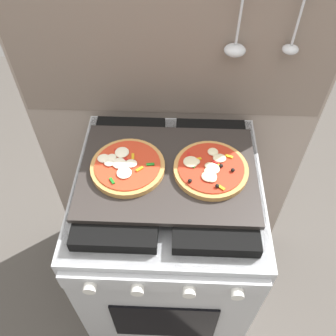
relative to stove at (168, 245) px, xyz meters
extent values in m
plane|color=#4C4742|center=(0.00, 0.00, -0.45)|extent=(4.00, 4.00, 0.00)
cube|color=gray|center=(0.00, 0.34, 0.32)|extent=(1.10, 0.03, 1.55)
cube|color=gray|center=(0.00, 0.32, 0.70)|extent=(1.08, 0.00, 0.56)
cylinder|color=silver|center=(0.19, 0.29, 0.83)|extent=(0.01, 0.01, 0.21)
ellipsoid|color=silver|center=(0.19, 0.29, 0.70)|extent=(0.07, 0.06, 0.04)
cylinder|color=silver|center=(0.36, 0.29, 0.83)|extent=(0.01, 0.01, 0.21)
ellipsoid|color=silver|center=(0.36, 0.29, 0.71)|extent=(0.05, 0.04, 0.03)
cube|color=#B7BABF|center=(0.00, 0.00, -0.02)|extent=(0.60, 0.60, 0.86)
cube|color=black|center=(0.00, 0.00, 0.40)|extent=(0.59, 0.59, 0.01)
cube|color=black|center=(-0.14, 0.00, 0.43)|extent=(0.24, 0.51, 0.04)
cube|color=black|center=(0.14, 0.00, 0.43)|extent=(0.24, 0.51, 0.04)
cube|color=#B7BABF|center=(0.00, -0.31, 0.35)|extent=(0.58, 0.02, 0.07)
cylinder|color=silver|center=(-0.20, -0.33, 0.35)|extent=(0.04, 0.02, 0.04)
cylinder|color=silver|center=(-0.07, -0.33, 0.35)|extent=(0.04, 0.02, 0.04)
cylinder|color=silver|center=(0.07, -0.33, 0.35)|extent=(0.04, 0.02, 0.04)
cylinder|color=silver|center=(0.20, -0.33, 0.35)|extent=(0.04, 0.02, 0.04)
cube|color=black|center=(0.00, -0.30, 0.00)|extent=(0.36, 0.01, 0.28)
cube|color=#2D2826|center=(0.00, 0.00, 0.46)|extent=(0.54, 0.38, 0.02)
cylinder|color=#C18947|center=(-0.12, 0.00, 0.47)|extent=(0.23, 0.23, 0.02)
cylinder|color=red|center=(-0.12, 0.00, 0.49)|extent=(0.20, 0.20, 0.00)
ellipsoid|color=#F4EACC|center=(-0.11, 0.00, 0.49)|extent=(0.04, 0.03, 0.01)
ellipsoid|color=#F4EACC|center=(-0.14, 0.00, 0.49)|extent=(0.04, 0.04, 0.01)
ellipsoid|color=#F4EACC|center=(-0.14, 0.05, 0.49)|extent=(0.04, 0.04, 0.01)
ellipsoid|color=#F4EACC|center=(-0.17, 0.02, 0.49)|extent=(0.03, 0.03, 0.01)
ellipsoid|color=#F4EACC|center=(-0.13, -0.04, 0.49)|extent=(0.05, 0.05, 0.01)
ellipsoid|color=#F4EACC|center=(-0.20, 0.02, 0.49)|extent=(0.04, 0.04, 0.01)
ellipsoid|color=#F4EACC|center=(-0.18, 0.00, 0.49)|extent=(0.03, 0.03, 0.01)
ellipsoid|color=#F4EACC|center=(-0.15, 0.01, 0.49)|extent=(0.04, 0.04, 0.01)
cube|color=gold|center=(-0.11, 0.03, 0.49)|extent=(0.01, 0.02, 0.00)
cube|color=#19721E|center=(-0.16, -0.07, 0.49)|extent=(0.02, 0.02, 0.00)
cube|color=gold|center=(-0.08, -0.02, 0.49)|extent=(0.02, 0.02, 0.00)
cube|color=#19721E|center=(-0.05, 0.00, 0.49)|extent=(0.02, 0.01, 0.00)
cube|color=red|center=(-0.16, 0.06, 0.49)|extent=(0.02, 0.01, 0.00)
cube|color=red|center=(-0.14, 0.01, 0.49)|extent=(0.02, 0.02, 0.00)
cylinder|color=#C18947|center=(0.13, 0.00, 0.47)|extent=(0.23, 0.23, 0.02)
cylinder|color=#B72D19|center=(0.13, 0.00, 0.49)|extent=(0.20, 0.20, 0.00)
ellipsoid|color=beige|center=(0.12, -0.04, 0.49)|extent=(0.05, 0.04, 0.01)
ellipsoid|color=beige|center=(0.14, 0.06, 0.49)|extent=(0.03, 0.03, 0.01)
ellipsoid|color=beige|center=(0.13, -0.05, 0.49)|extent=(0.03, 0.03, 0.01)
ellipsoid|color=beige|center=(0.16, 0.03, 0.49)|extent=(0.04, 0.04, 0.01)
ellipsoid|color=beige|center=(0.13, 0.00, 0.49)|extent=(0.03, 0.03, 0.01)
ellipsoid|color=beige|center=(0.08, 0.02, 0.49)|extent=(0.03, 0.03, 0.01)
ellipsoid|color=beige|center=(0.07, 0.02, 0.49)|extent=(0.05, 0.05, 0.01)
ellipsoid|color=beige|center=(0.12, -0.02, 0.49)|extent=(0.03, 0.03, 0.01)
ellipsoid|color=beige|center=(0.14, -0.01, 0.49)|extent=(0.04, 0.04, 0.01)
cube|color=gold|center=(0.09, 0.03, 0.49)|extent=(0.03, 0.02, 0.00)
sphere|color=black|center=(0.14, -0.07, 0.49)|extent=(0.01, 0.01, 0.01)
cube|color=#19721E|center=(0.07, 0.00, 0.49)|extent=(0.02, 0.02, 0.00)
sphere|color=black|center=(0.19, -0.01, 0.49)|extent=(0.01, 0.01, 0.01)
sphere|color=black|center=(0.07, -0.06, 0.49)|extent=(0.01, 0.01, 0.01)
cube|color=red|center=(0.06, 0.04, 0.49)|extent=(0.01, 0.02, 0.00)
cube|color=gold|center=(0.14, 0.00, 0.49)|extent=(0.02, 0.02, 0.00)
cube|color=red|center=(0.14, 0.02, 0.49)|extent=(0.03, 0.02, 0.00)
cube|color=gold|center=(0.15, -0.08, 0.49)|extent=(0.02, 0.02, 0.00)
sphere|color=black|center=(0.16, 0.00, 0.49)|extent=(0.01, 0.01, 0.01)
cube|color=gold|center=(0.19, 0.04, 0.49)|extent=(0.03, 0.02, 0.00)
camera|label=1|loc=(0.03, -0.71, 1.31)|focal=38.84mm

